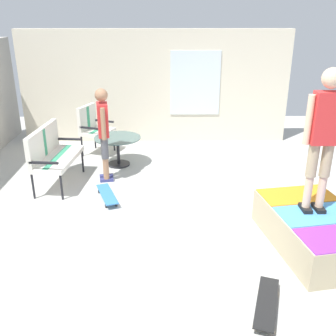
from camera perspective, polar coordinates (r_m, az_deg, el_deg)
ground_plane at (r=5.74m, az=2.43°, el=-8.08°), size 12.00×12.00×0.10m
house_facade at (r=8.89m, az=-1.87°, el=11.84°), size 0.23×6.00×2.49m
skate_ramp at (r=5.37m, az=21.23°, el=-8.46°), size 1.88×1.91×0.48m
patio_bench at (r=6.91m, az=-16.88°, el=2.40°), size 1.30×0.67×1.02m
patio_chair_near_house at (r=8.32m, az=-11.09°, el=6.22°), size 0.77×0.73×1.02m
patio_table at (r=7.61m, az=-7.40°, el=3.32°), size 0.90×0.90×0.57m
person_watching at (r=6.79m, az=-9.51°, el=5.75°), size 0.47×0.29×1.65m
person_skater at (r=4.93m, az=22.04°, el=5.12°), size 0.24×0.48×1.78m
skateboard_by_bench at (r=6.34m, az=-8.97°, el=-3.87°), size 0.82×0.46×0.10m
skateboard_spare at (r=4.28m, az=14.34°, el=-18.72°), size 0.82×0.44×0.10m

